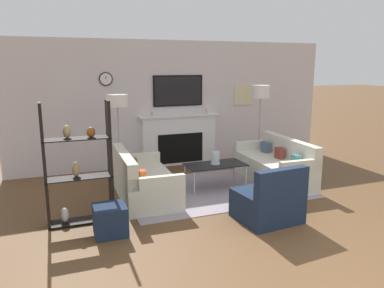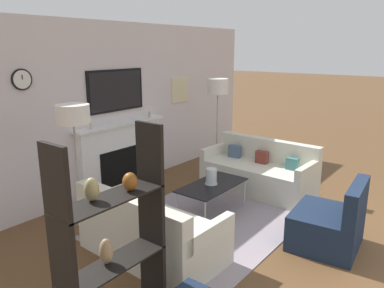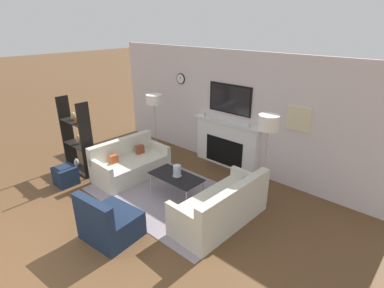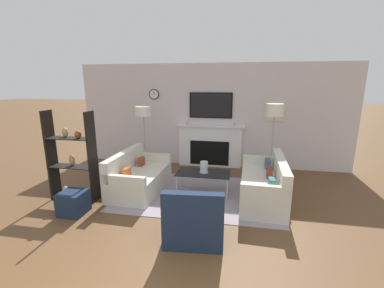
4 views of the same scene
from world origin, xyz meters
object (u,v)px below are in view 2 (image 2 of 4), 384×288
at_px(hurricane_candle, 211,177).
at_px(shelf_unit, 112,248).
at_px(couch_right, 259,173).
at_px(floor_lamp_left, 73,117).
at_px(armchair, 330,225).
at_px(couch_left, 150,234).
at_px(floor_lamp_right, 218,88).
at_px(coffee_table, 212,186).

distance_m(hurricane_candle, shelf_unit, 2.55).
distance_m(couch_right, floor_lamp_left, 3.18).
relative_size(armchair, hurricane_candle, 3.92).
relative_size(armchair, floor_lamp_left, 0.53).
relative_size(couch_right, shelf_unit, 1.06).
bearing_deg(couch_left, couch_right, -0.06).
height_order(floor_lamp_left, shelf_unit, shelf_unit).
xyz_separation_m(couch_right, floor_lamp_right, (0.21, 0.98, 1.31)).
relative_size(couch_left, hurricane_candle, 7.27).
relative_size(floor_lamp_right, shelf_unit, 1.04).
bearing_deg(shelf_unit, hurricane_candle, 17.20).
height_order(couch_right, shelf_unit, shelf_unit).
height_order(couch_right, coffee_table, couch_right).
distance_m(armchair, floor_lamp_left, 3.25).
bearing_deg(couch_right, couch_left, 179.94).
xyz_separation_m(couch_left, floor_lamp_right, (2.77, 0.98, 1.33)).
bearing_deg(floor_lamp_left, coffee_table, -29.35).
distance_m(floor_lamp_left, floor_lamp_right, 2.98).
bearing_deg(armchair, floor_lamp_left, 123.66).
bearing_deg(floor_lamp_right, couch_right, -102.14).
xyz_separation_m(coffee_table, floor_lamp_left, (-1.56, 0.88, 1.12)).
relative_size(armchair, floor_lamp_right, 0.50).
bearing_deg(couch_left, armchair, -46.19).
distance_m(couch_right, floor_lamp_right, 1.65).
bearing_deg(floor_lamp_right, shelf_unit, -157.26).
bearing_deg(couch_right, shelf_unit, -170.19).
bearing_deg(couch_right, floor_lamp_left, 160.52).
bearing_deg(coffee_table, hurricane_candle, 70.29).
distance_m(couch_left, floor_lamp_left, 1.60).
bearing_deg(floor_lamp_right, coffee_table, -148.10).
distance_m(hurricane_candle, floor_lamp_right, 1.96).
height_order(couch_left, coffee_table, couch_left).
distance_m(armchair, shelf_unit, 2.72).
relative_size(couch_right, coffee_table, 1.70).
xyz_separation_m(armchair, floor_lamp_left, (-1.66, 2.50, 1.25)).
distance_m(floor_lamp_right, shelf_unit, 4.22).
relative_size(couch_right, floor_lamp_right, 1.03).
bearing_deg(floor_lamp_right, floor_lamp_left, 180.00).
height_order(couch_left, floor_lamp_right, floor_lamp_right).
relative_size(hurricane_candle, floor_lamp_right, 0.13).
bearing_deg(floor_lamp_left, hurricane_candle, -28.51).
distance_m(armchair, coffee_table, 1.63).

